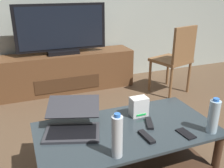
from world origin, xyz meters
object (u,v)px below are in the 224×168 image
object	(u,v)px
media_cabinet	(64,72)
water_bottle_far	(213,116)
television	(62,30)
water_bottle_near	(117,136)
laptop	(73,122)
cell_phone	(186,134)
router_box	(139,107)
tv_remote	(149,123)
coffee_table	(127,144)
dining_chair	(176,57)
soundbar_remote	(146,137)

from	to	relation	value
media_cabinet	water_bottle_far	size ratio (longest dim) A/B	7.62
television	water_bottle_near	bearing A→B (deg)	-92.94
television	laptop	bearing A→B (deg)	-99.16
media_cabinet	water_bottle_near	world-z (taller)	water_bottle_near
water_bottle_near	cell_phone	xyz separation A→B (m)	(0.53, 0.04, -0.13)
television	water_bottle_far	world-z (taller)	television
router_box	tv_remote	world-z (taller)	router_box
coffee_table	television	world-z (taller)	television
media_cabinet	dining_chair	distance (m)	1.56
water_bottle_far	tv_remote	distance (m)	0.45
router_box	television	bearing A→B (deg)	97.67
television	tv_remote	world-z (taller)	television
laptop	tv_remote	xyz separation A→B (m)	(0.54, -0.14, -0.05)
water_bottle_near	cell_phone	distance (m)	0.55
laptop	soundbar_remote	size ratio (longest dim) A/B	3.11
television	water_bottle_near	distance (m)	2.21
tv_remote	water_bottle_near	bearing A→B (deg)	-124.00
media_cabinet	television	world-z (taller)	television
television	cell_phone	bearing A→B (deg)	-78.98
media_cabinet	water_bottle_near	bearing A→B (deg)	-92.91
dining_chair	router_box	xyz separation A→B (m)	(-1.14, -1.14, -0.00)
water_bottle_far	laptop	bearing A→B (deg)	156.56
television	soundbar_remote	size ratio (longest dim) A/B	7.53
water_bottle_near	television	bearing A→B (deg)	87.06
coffee_table	television	xyz separation A→B (m)	(-0.07, 1.93, 0.55)
coffee_table	cell_phone	size ratio (longest dim) A/B	9.21
coffee_table	router_box	size ratio (longest dim) A/B	8.45
water_bottle_near	dining_chair	bearing A→B (deg)	45.97
coffee_table	cell_phone	bearing A→B (deg)	-32.22
tv_remote	water_bottle_far	bearing A→B (deg)	-13.22
laptop	television	bearing A→B (deg)	80.84
laptop	water_bottle_near	world-z (taller)	water_bottle_near
television	laptop	xyz separation A→B (m)	(-0.29, -1.80, -0.35)
media_cabinet	soundbar_remote	distance (m)	2.13
cell_phone	soundbar_remote	world-z (taller)	soundbar_remote
television	laptop	size ratio (longest dim) A/B	2.42
television	router_box	world-z (taller)	television
water_bottle_near	water_bottle_far	distance (m)	0.72
router_box	water_bottle_far	xyz separation A→B (m)	(0.37, -0.40, 0.05)
water_bottle_near	water_bottle_far	xyz separation A→B (m)	(0.72, 0.00, -0.01)
television	tv_remote	distance (m)	2.00
water_bottle_far	water_bottle_near	bearing A→B (deg)	-179.63
coffee_table	dining_chair	distance (m)	1.85
cell_phone	water_bottle_far	bearing A→B (deg)	-16.62
water_bottle_far	tv_remote	bearing A→B (deg)	145.41
media_cabinet	cell_phone	xyz separation A→B (m)	(0.42, -2.17, 0.18)
coffee_table	media_cabinet	size ratio (longest dim) A/B	0.66
dining_chair	cell_phone	xyz separation A→B (m)	(-0.96, -1.51, -0.07)
coffee_table	router_box	bearing A→B (deg)	41.31
coffee_table	media_cabinet	xyz separation A→B (m)	(-0.07, 1.96, -0.04)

